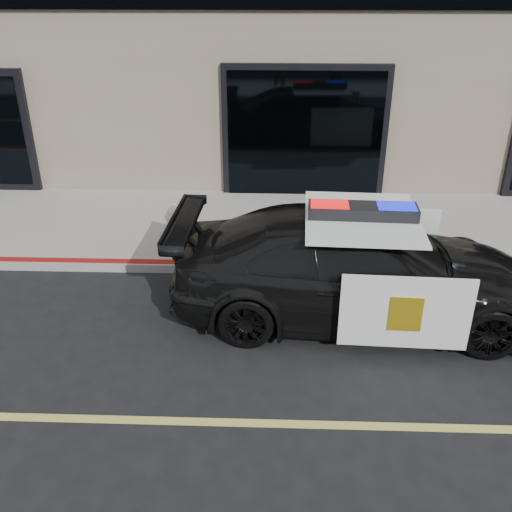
{
  "coord_description": "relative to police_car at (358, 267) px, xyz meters",
  "views": [
    {
      "loc": [
        -1.6,
        -4.86,
        4.63
      ],
      "look_at": [
        -1.85,
        2.2,
        1.0
      ],
      "focal_mm": 40.0,
      "sensor_mm": 36.0,
      "label": 1
    }
  ],
  "objects": [
    {
      "name": "ground",
      "position": [
        0.4,
        -2.33,
        -0.78
      ],
      "size": [
        120.0,
        120.0,
        0.0
      ],
      "primitive_type": "plane",
      "color": "black",
      "rests_on": "ground"
    },
    {
      "name": "sidewalk_n",
      "position": [
        0.4,
        2.92,
        -0.7
      ],
      "size": [
        60.0,
        3.5,
        0.15
      ],
      "primitive_type": "cube",
      "color": "gray",
      "rests_on": "ground"
    },
    {
      "name": "police_car",
      "position": [
        0.0,
        0.0,
        0.0
      ],
      "size": [
        2.7,
        5.49,
        1.74
      ],
      "color": "black",
      "rests_on": "ground"
    },
    {
      "name": "fire_hydrant",
      "position": [
        -2.89,
        1.65,
        -0.21
      ],
      "size": [
        0.4,
        0.56,
        0.89
      ],
      "color": "beige",
      "rests_on": "sidewalk_n"
    }
  ]
}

